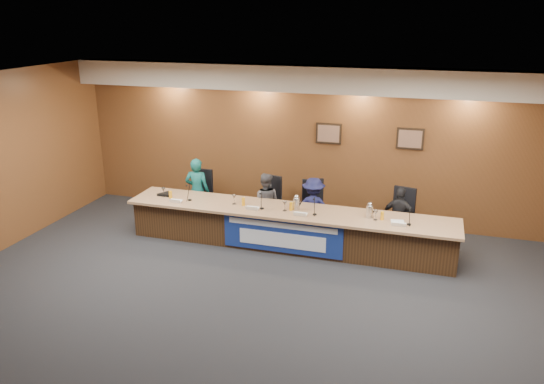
{
  "coord_description": "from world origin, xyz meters",
  "views": [
    {
      "loc": [
        2.38,
        -6.4,
        4.17
      ],
      "look_at": [
        -0.34,
        2.48,
        1.01
      ],
      "focal_mm": 35.0,
      "sensor_mm": 36.0,
      "label": 1
    }
  ],
  "objects_px": {
    "panelist_b": "(265,202)",
    "carafe_right": "(370,212)",
    "dais_body": "(288,229)",
    "panelist_c": "(313,208)",
    "office_chair_a": "(200,199)",
    "office_chair_b": "(267,206)",
    "panelist_a": "(197,191)",
    "office_chair_d": "(399,221)",
    "carafe_mid": "(296,204)",
    "speakerphone": "(165,194)",
    "panelist_d": "(399,218)",
    "banner": "(282,236)",
    "office_chair_c": "(314,211)"
  },
  "relations": [
    {
      "from": "panelist_c",
      "to": "office_chair_b",
      "type": "bearing_deg",
      "value": -14.79
    },
    {
      "from": "dais_body",
      "to": "office_chair_a",
      "type": "height_order",
      "value": "dais_body"
    },
    {
      "from": "dais_body",
      "to": "office_chair_d",
      "type": "relative_size",
      "value": 12.5
    },
    {
      "from": "carafe_right",
      "to": "panelist_c",
      "type": "bearing_deg",
      "value": 151.86
    },
    {
      "from": "panelist_c",
      "to": "panelist_d",
      "type": "relative_size",
      "value": 1.03
    },
    {
      "from": "banner",
      "to": "carafe_mid",
      "type": "height_order",
      "value": "carafe_mid"
    },
    {
      "from": "office_chair_b",
      "to": "carafe_mid",
      "type": "bearing_deg",
      "value": -27.43
    },
    {
      "from": "office_chair_a",
      "to": "office_chair_c",
      "type": "distance_m",
      "value": 2.43
    },
    {
      "from": "panelist_a",
      "to": "office_chair_d",
      "type": "relative_size",
      "value": 2.88
    },
    {
      "from": "dais_body",
      "to": "office_chair_b",
      "type": "relative_size",
      "value": 12.5
    },
    {
      "from": "carafe_right",
      "to": "speakerphone",
      "type": "height_order",
      "value": "carafe_right"
    },
    {
      "from": "panelist_a",
      "to": "office_chair_a",
      "type": "bearing_deg",
      "value": -95.33
    },
    {
      "from": "banner",
      "to": "panelist_d",
      "type": "xyz_separation_m",
      "value": [
        1.96,
        1.0,
        0.2
      ]
    },
    {
      "from": "panelist_c",
      "to": "office_chair_a",
      "type": "relative_size",
      "value": 2.48
    },
    {
      "from": "office_chair_d",
      "to": "panelist_b",
      "type": "bearing_deg",
      "value": -163.91
    },
    {
      "from": "dais_body",
      "to": "speakerphone",
      "type": "xyz_separation_m",
      "value": [
        -2.52,
        -0.0,
        0.43
      ]
    },
    {
      "from": "panelist_c",
      "to": "speakerphone",
      "type": "relative_size",
      "value": 3.72
    },
    {
      "from": "panelist_b",
      "to": "carafe_right",
      "type": "distance_m",
      "value": 2.22
    },
    {
      "from": "dais_body",
      "to": "panelist_c",
      "type": "bearing_deg",
      "value": 60.46
    },
    {
      "from": "panelist_a",
      "to": "panelist_b",
      "type": "distance_m",
      "value": 1.47
    },
    {
      "from": "panelist_d",
      "to": "speakerphone",
      "type": "distance_m",
      "value": 4.53
    },
    {
      "from": "panelist_a",
      "to": "office_chair_b",
      "type": "bearing_deg",
      "value": 178.58
    },
    {
      "from": "panelist_a",
      "to": "office_chair_a",
      "type": "relative_size",
      "value": 2.88
    },
    {
      "from": "office_chair_d",
      "to": "carafe_right",
      "type": "relative_size",
      "value": 2.14
    },
    {
      "from": "office_chair_c",
      "to": "speakerphone",
      "type": "relative_size",
      "value": 1.5
    },
    {
      "from": "dais_body",
      "to": "carafe_mid",
      "type": "distance_m",
      "value": 0.53
    },
    {
      "from": "panelist_a",
      "to": "office_chair_d",
      "type": "distance_m",
      "value": 4.07
    },
    {
      "from": "carafe_mid",
      "to": "office_chair_b",
      "type": "bearing_deg",
      "value": 138.49
    },
    {
      "from": "panelist_c",
      "to": "office_chair_b",
      "type": "relative_size",
      "value": 2.48
    },
    {
      "from": "panelist_c",
      "to": "banner",
      "type": "bearing_deg",
      "value": 62.69
    },
    {
      "from": "panelist_a",
      "to": "carafe_mid",
      "type": "relative_size",
      "value": 6.21
    },
    {
      "from": "carafe_mid",
      "to": "panelist_a",
      "type": "bearing_deg",
      "value": 165.1
    },
    {
      "from": "office_chair_a",
      "to": "office_chair_d",
      "type": "relative_size",
      "value": 1.0
    },
    {
      "from": "banner",
      "to": "carafe_right",
      "type": "distance_m",
      "value": 1.6
    },
    {
      "from": "panelist_c",
      "to": "panelist_a",
      "type": "bearing_deg",
      "value": -8.92
    },
    {
      "from": "panelist_b",
      "to": "office_chair_b",
      "type": "bearing_deg",
      "value": -99.06
    },
    {
      "from": "carafe_mid",
      "to": "office_chair_d",
      "type": "bearing_deg",
      "value": 21.12
    },
    {
      "from": "office_chair_a",
      "to": "office_chair_b",
      "type": "height_order",
      "value": "same"
    },
    {
      "from": "panelist_c",
      "to": "office_chair_c",
      "type": "bearing_deg",
      "value": -98.92
    },
    {
      "from": "office_chair_b",
      "to": "speakerphone",
      "type": "height_order",
      "value": "speakerphone"
    },
    {
      "from": "panelist_a",
      "to": "panelist_b",
      "type": "relative_size",
      "value": 1.15
    },
    {
      "from": "panelist_b",
      "to": "office_chair_b",
      "type": "height_order",
      "value": "panelist_b"
    },
    {
      "from": "panelist_a",
      "to": "panelist_d",
      "type": "xyz_separation_m",
      "value": [
        4.06,
        0.0,
        -0.12
      ]
    },
    {
      "from": "office_chair_a",
      "to": "panelist_c",
      "type": "bearing_deg",
      "value": -3.4
    },
    {
      "from": "banner",
      "to": "office_chair_c",
      "type": "xyz_separation_m",
      "value": [
        0.33,
        1.1,
        0.1
      ]
    },
    {
      "from": "panelist_a",
      "to": "office_chair_d",
      "type": "bearing_deg",
      "value": 176.08
    },
    {
      "from": "panelist_a",
      "to": "carafe_mid",
      "type": "bearing_deg",
      "value": 159.77
    },
    {
      "from": "panelist_c",
      "to": "speakerphone",
      "type": "bearing_deg",
      "value": 2.82
    },
    {
      "from": "office_chair_a",
      "to": "panelist_a",
      "type": "bearing_deg",
      "value": -91.04
    },
    {
      "from": "panelist_c",
      "to": "office_chair_a",
      "type": "xyz_separation_m",
      "value": [
        -2.43,
        0.1,
        -0.12
      ]
    }
  ]
}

